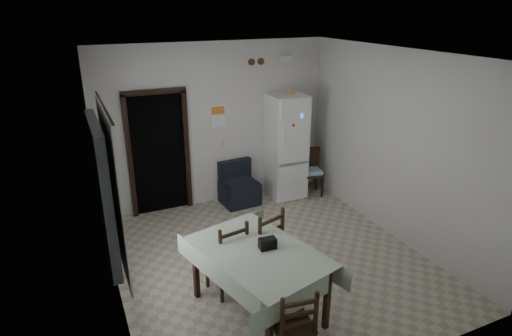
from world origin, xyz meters
The scene contains 25 objects.
ground centered at (0.00, 0.00, 0.00)m, with size 4.50×4.50×0.00m, color #B1A691.
ceiling centered at (0.00, 0.00, 2.90)m, with size 4.20×4.50×0.02m, color white, non-canonical shape.
wall_back centered at (0.00, 2.25, 1.45)m, with size 4.20×0.02×2.90m, color silver, non-canonical shape.
wall_front centered at (0.00, -2.25, 1.45)m, with size 4.20×0.02×2.90m, color silver, non-canonical shape.
wall_left centered at (-2.10, 0.00, 1.45)m, with size 0.02×4.50×2.90m, color silver, non-canonical shape.
wall_right centered at (2.10, 0.00, 1.45)m, with size 0.02×4.50×2.90m, color silver, non-canonical shape.
doorway centered at (-1.05, 2.45, 1.06)m, with size 1.06×0.52×2.22m.
window_recess centered at (-2.15, -0.20, 1.55)m, with size 0.10×1.20×1.60m, color silver.
curtain centered at (-2.04, -0.20, 1.55)m, with size 0.02×1.45×1.85m, color silver.
curtain_rod centered at (-2.03, -0.20, 2.50)m, with size 0.02×0.02×1.60m, color black.
calendar centered at (0.05, 2.24, 1.62)m, with size 0.28×0.02×0.40m, color white.
calendar_image centered at (0.05, 2.23, 1.72)m, with size 0.24×0.01×0.14m, color orange.
light_switch centered at (0.15, 2.24, 1.10)m, with size 0.08×0.02×0.12m, color beige.
vent_left centered at (0.70, 2.23, 2.52)m, with size 0.12×0.12×0.03m, color brown.
vent_right centered at (0.88, 2.23, 2.52)m, with size 0.12×0.12×0.03m, color brown.
emergency_light centered at (1.35, 2.21, 2.55)m, with size 0.25×0.07×0.09m, color white.
fridge centered at (1.27, 1.93, 0.98)m, with size 0.63×0.63×1.96m, color white, non-canonical shape.
tan_cone centered at (1.32, 1.94, 2.04)m, with size 0.20×0.20×0.17m, color tan.
navy_seat centered at (0.31, 1.93, 0.39)m, with size 0.64×0.62×0.78m, color black, non-canonical shape.
corner_chair centered at (1.73, 1.73, 0.45)m, with size 0.39×0.39×0.90m, color black, non-canonical shape.
dining_table centered at (-0.63, -0.94, 0.42)m, with size 1.06×1.62×0.84m, color #ACC3A7, non-canonical shape.
black_bag centered at (-0.51, -0.94, 0.91)m, with size 0.20×0.12×0.13m, color black.
dining_chair_far_left centered at (-0.81, -0.39, 0.51)m, with size 0.44×0.44×1.02m, color black, non-canonical shape.
dining_chair_far_right centered at (-0.32, -0.36, 0.53)m, with size 0.46×0.46×1.07m, color black, non-canonical shape.
dining_chair_near_head centered at (-0.63, -1.77, 0.47)m, with size 0.40×0.40×0.94m, color black, non-canonical shape.
Camera 1 is at (-2.38, -4.76, 3.48)m, focal length 30.00 mm.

